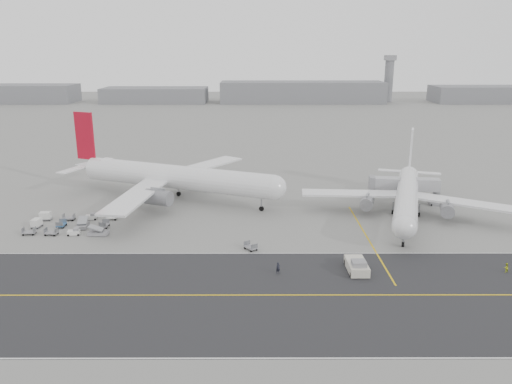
{
  "coord_description": "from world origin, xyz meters",
  "views": [
    {
      "loc": [
        8.19,
        -85.14,
        35.33
      ],
      "look_at": [
        8.35,
        12.0,
        7.39
      ],
      "focal_mm": 35.0,
      "sensor_mm": 36.0,
      "label": 1
    }
  ],
  "objects_px": {
    "control_tower": "(389,78)",
    "jet_bridge": "(405,185)",
    "airliner_a": "(172,177)",
    "ground_crew_a": "(278,268)",
    "ground_crew_b": "(506,268)",
    "airliner_b": "(407,195)",
    "pushback_tug": "(357,266)"
  },
  "relations": [
    {
      "from": "pushback_tug",
      "to": "ground_crew_b",
      "type": "height_order",
      "value": "pushback_tug"
    },
    {
      "from": "control_tower",
      "to": "ground_crew_a",
      "type": "bearing_deg",
      "value": -107.73
    },
    {
      "from": "airliner_b",
      "to": "jet_bridge",
      "type": "height_order",
      "value": "airliner_b"
    },
    {
      "from": "airliner_b",
      "to": "jet_bridge",
      "type": "relative_size",
      "value": 2.64
    },
    {
      "from": "jet_bridge",
      "to": "ground_crew_b",
      "type": "height_order",
      "value": "jet_bridge"
    },
    {
      "from": "control_tower",
      "to": "ground_crew_b",
      "type": "bearing_deg",
      "value": -100.43
    },
    {
      "from": "airliner_a",
      "to": "control_tower",
      "type": "bearing_deg",
      "value": -3.46
    },
    {
      "from": "control_tower",
      "to": "airliner_b",
      "type": "height_order",
      "value": "control_tower"
    },
    {
      "from": "airliner_b",
      "to": "ground_crew_a",
      "type": "relative_size",
      "value": 23.34
    },
    {
      "from": "control_tower",
      "to": "airliner_a",
      "type": "height_order",
      "value": "control_tower"
    },
    {
      "from": "airliner_a",
      "to": "ground_crew_a",
      "type": "xyz_separation_m",
      "value": [
        23.81,
        -41.56,
        -4.82
      ]
    },
    {
      "from": "airliner_a",
      "to": "ground_crew_b",
      "type": "relative_size",
      "value": 34.09
    },
    {
      "from": "control_tower",
      "to": "pushback_tug",
      "type": "distance_m",
      "value": 285.19
    },
    {
      "from": "pushback_tug",
      "to": "ground_crew_a",
      "type": "height_order",
      "value": "pushback_tug"
    },
    {
      "from": "airliner_b",
      "to": "pushback_tug",
      "type": "distance_m",
      "value": 33.13
    },
    {
      "from": "airliner_b",
      "to": "ground_crew_b",
      "type": "height_order",
      "value": "airliner_b"
    },
    {
      "from": "ground_crew_b",
      "to": "pushback_tug",
      "type": "bearing_deg",
      "value": -20.42
    },
    {
      "from": "ground_crew_b",
      "to": "control_tower",
      "type": "bearing_deg",
      "value": -119.94
    },
    {
      "from": "airliner_b",
      "to": "pushback_tug",
      "type": "xyz_separation_m",
      "value": [
        -16.36,
        -28.58,
        -3.69
      ]
    },
    {
      "from": "control_tower",
      "to": "jet_bridge",
      "type": "height_order",
      "value": "control_tower"
    },
    {
      "from": "airliner_b",
      "to": "pushback_tug",
      "type": "relative_size",
      "value": 5.39
    },
    {
      "from": "control_tower",
      "to": "jet_bridge",
      "type": "xyz_separation_m",
      "value": [
        -56.52,
        -237.31,
        -11.77
      ]
    },
    {
      "from": "control_tower",
      "to": "pushback_tug",
      "type": "xyz_separation_m",
      "value": [
        -75.06,
        -274.71,
        -15.26
      ]
    },
    {
      "from": "airliner_b",
      "to": "jet_bridge",
      "type": "bearing_deg",
      "value": 93.65
    },
    {
      "from": "jet_bridge",
      "to": "ground_crew_a",
      "type": "bearing_deg",
      "value": -122.09
    },
    {
      "from": "airliner_b",
      "to": "pushback_tug",
      "type": "bearing_deg",
      "value": -102.19
    },
    {
      "from": "pushback_tug",
      "to": "ground_crew_b",
      "type": "distance_m",
      "value": 24.44
    },
    {
      "from": "control_tower",
      "to": "ground_crew_b",
      "type": "xyz_separation_m",
      "value": [
        -50.63,
        -275.09,
        -15.44
      ]
    },
    {
      "from": "pushback_tug",
      "to": "ground_crew_a",
      "type": "distance_m",
      "value": 13.05
    },
    {
      "from": "ground_crew_a",
      "to": "ground_crew_b",
      "type": "relative_size",
      "value": 1.2
    },
    {
      "from": "jet_bridge",
      "to": "control_tower",
      "type": "bearing_deg",
      "value": 84.04
    },
    {
      "from": "control_tower",
      "to": "pushback_tug",
      "type": "height_order",
      "value": "control_tower"
    }
  ]
}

